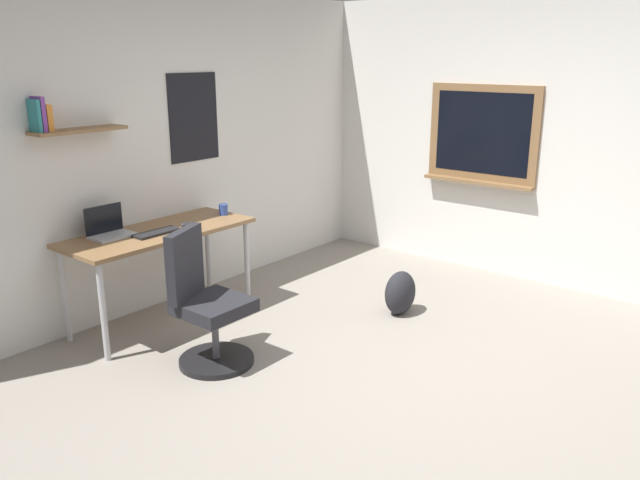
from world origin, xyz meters
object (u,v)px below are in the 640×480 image
Objects in this scene: computer_mouse at (186,224)px; coffee_mug at (223,209)px; backpack at (400,293)px; office_chair at (206,308)px; keyboard at (157,233)px; laptop at (109,229)px; desk at (160,240)px.

computer_mouse is 0.45m from coffee_mug.
office_chair is at bearing 159.98° from backpack.
keyboard is at bearing 180.00° from computer_mouse.
office_chair reaches higher than coffee_mug.
laptop is 0.84× the size of keyboard.
office_chair is 0.95m from computer_mouse.
desk is 0.39m from laptop.
keyboard is 0.73m from coffee_mug.
laptop is 3.37× the size of coffee_mug.
coffee_mug is (0.45, 0.05, 0.03)m from computer_mouse.
laptop is 0.59m from computer_mouse.
laptop is at bearing 169.97° from coffee_mug.
computer_mouse is 1.82m from backpack.
office_chair is 1.05m from laptop.
keyboard is at bearing -176.06° from coffee_mug.
office_chair reaches higher than computer_mouse.
backpack is (1.11, -1.32, -0.59)m from computer_mouse.
office_chair is 9.13× the size of computer_mouse.
keyboard is at bearing 136.61° from backpack.
desk is 1.58× the size of office_chair.
backpack is (1.32, -1.39, -0.50)m from desk.
coffee_mug is at bearing -10.03° from laptop.
backpack is at bearing -49.79° from computer_mouse.
laptop reaches higher than backpack.
computer_mouse is at bearing -173.61° from coffee_mug.
computer_mouse is (0.28, 0.00, 0.01)m from keyboard.
coffee_mug is at bearing -2.40° from desk.
desk is 0.14m from keyboard.
laptop is (-0.08, 0.97, 0.40)m from office_chair.
laptop is 2.98× the size of computer_mouse.
backpack is at bearing -46.61° from desk.
coffee_mug is at bearing 3.94° from keyboard.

